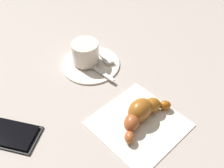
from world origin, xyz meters
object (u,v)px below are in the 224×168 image
sugar_packet (105,56)px  cell_phone (1,132)px  croissant (141,112)px  saucer (91,63)px  espresso_cup (85,52)px  napkin (139,124)px  teaspoon (87,63)px

sugar_packet → cell_phone: size_ratio=0.36×
croissant → saucer: bearing=-14.7°
espresso_cup → cell_phone: (-0.03, 0.26, -0.03)m
saucer → cell_phone: size_ratio=0.88×
espresso_cup → napkin: espresso_cup is taller
espresso_cup → teaspoon: size_ratio=0.63×
sugar_packet → cell_phone: 0.30m
espresso_cup → napkin: bearing=164.1°
saucer → cell_phone: (-0.01, 0.26, 0.00)m
saucer → croissant: size_ratio=1.03×
teaspoon → croissant: croissant is taller
espresso_cup → sugar_packet: (-0.03, -0.04, -0.02)m
espresso_cup → croissant: 0.22m
saucer → teaspoon: bearing=81.7°
sugar_packet → saucer: bearing=90.4°
napkin → sugar_packet: bearing=-28.8°
cell_phone → napkin: bearing=-133.5°
espresso_cup → sugar_packet: 0.06m
teaspoon → sugar_packet: 0.05m
sugar_packet → napkin: bearing=173.1°
saucer → croissant: (-0.20, 0.05, 0.02)m
teaspoon → napkin: teaspoon is taller
napkin → cell_phone: 0.27m
napkin → croissant: size_ratio=1.16×
teaspoon → sugar_packet: teaspoon is taller
sugar_packet → napkin: (-0.19, 0.10, -0.01)m
sugar_packet → croissant: 0.20m
saucer → cell_phone: 0.26m
napkin → cell_phone: bearing=46.5°
croissant → cell_phone: 0.28m
croissant → cell_phone: (0.18, 0.21, -0.02)m
sugar_packet → napkin: sugar_packet is taller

